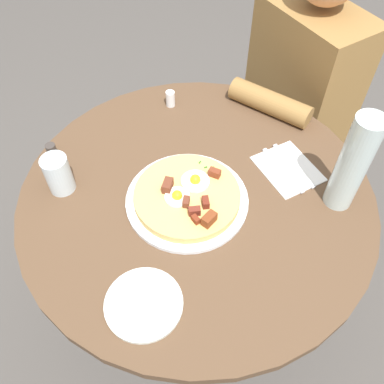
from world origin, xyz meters
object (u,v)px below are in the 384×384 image
Objects in this scene: pizza_plate at (187,200)px; fork at (293,165)px; bread_plate at (144,304)px; breakfast_pizza at (187,196)px; person_seated at (294,115)px; water_bottle at (353,164)px; salt_shaker at (170,99)px; pepper_shaker at (52,151)px; knife at (283,170)px; dining_table at (196,228)px; water_glass at (58,174)px.

pizza_plate reaches higher than fork.
pizza_plate is 1.84× the size of bread_plate.
breakfast_pizza is at bearing 84.28° from fork.
person_seated is 0.68m from water_bottle.
salt_shaker is 1.03× the size of pepper_shaker.
knife is (-0.00, -0.04, 0.00)m from fork.
fork is 0.65× the size of water_bottle.
water_bottle is 0.59m from salt_shaker.
pizza_plate is at bearing 35.87° from pepper_shaker.
dining_table is 0.68m from person_seated.
dining_table is 0.46m from pepper_shaker.
person_seated is 4.09× the size of water_bottle.
person_seated is 0.56m from salt_shaker.
bread_plate is at bearing -49.73° from pizza_plate.
water_glass reaches higher than pepper_shaker.
salt_shaker is (-0.55, -0.18, -0.11)m from water_bottle.
pepper_shaker is at bearing -144.13° from pizza_plate.
breakfast_pizza reaches higher than pizza_plate.
water_bottle is 0.79m from pepper_shaker.
breakfast_pizza is 2.52× the size of water_glass.
dining_table is 0.38m from bread_plate.
person_seated is at bearing 81.91° from salt_shaker.
fork is at bearing 64.99° from water_glass.
dining_table is at bearing 55.70° from water_glass.
salt_shaker reaches higher than dining_table.
dining_table is at bearing 78.93° from knife.
person_seated is 0.95m from water_glass.
person_seated is 23.05× the size of pepper_shaker.
pepper_shaker is at bearing 58.82° from fork.
pizza_plate is at bearing 83.34° from knife.
salt_shaker reaches higher than bread_plate.
water_bottle is (0.21, 0.30, 0.31)m from dining_table.
breakfast_pizza reaches higher than bread_plate.
breakfast_pizza is (0.00, 0.00, 0.02)m from pizza_plate.
knife is at bearing 16.83° from salt_shaker.
knife is 3.65× the size of pepper_shaker.
water_bottle is (0.15, 0.06, 0.13)m from knife.
person_seated is 1.03m from bread_plate.
bread_plate is at bearing -34.88° from salt_shaker.
knife is 0.65× the size of water_bottle.
breakfast_pizza is at bearing -23.42° from salt_shaker.
water_glass is at bearing -124.30° from dining_table.
water_glass is at bearing -129.82° from breakfast_pizza.
water_bottle reaches higher than pepper_shaker.
fork is (0.06, 0.27, 0.18)m from dining_table.
salt_shaker is (-0.36, 0.15, 0.00)m from breakfast_pizza.
bread_plate is 1.59× the size of water_glass.
salt_shaker is (-0.55, 0.38, 0.02)m from bread_plate.
bread_plate is at bearing 4.29° from water_glass.
fork is at bearing -171.88° from water_bottle.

